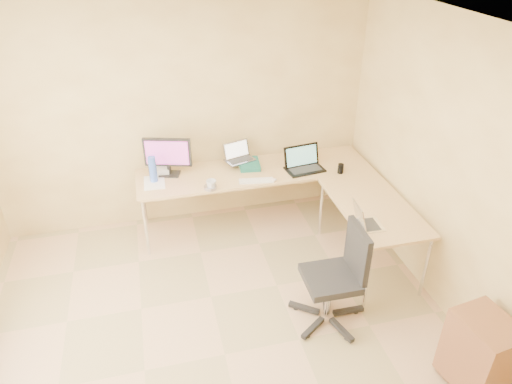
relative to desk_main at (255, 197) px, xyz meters
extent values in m
plane|color=tan|center=(-0.72, -1.85, -0.36)|extent=(4.50, 4.50, 0.00)
plane|color=white|center=(-0.72, -1.85, 2.24)|extent=(4.50, 4.50, 0.00)
plane|color=#E0C787|center=(-0.72, 0.40, 0.93)|extent=(4.50, 0.00, 4.50)
plane|color=#E0C787|center=(1.38, -1.85, 0.93)|extent=(0.00, 4.50, 4.50)
cube|color=tan|center=(0.00, 0.00, 0.00)|extent=(2.65, 0.70, 0.73)
cube|color=tan|center=(0.98, -1.00, 0.00)|extent=(0.70, 1.30, 0.73)
cube|color=black|center=(-0.95, 0.13, 0.59)|extent=(0.54, 0.31, 0.44)
cube|color=#165B4D|center=(-0.04, 0.11, 0.39)|extent=(0.26, 0.34, 0.05)
cube|color=#9293A8|center=(-0.14, 0.17, 0.52)|extent=(0.38, 0.33, 0.21)
cube|color=black|center=(0.55, -0.14, 0.50)|extent=(0.46, 0.36, 0.27)
cube|color=white|center=(-0.05, -0.26, 0.37)|extent=(0.38, 0.16, 0.02)
ellipsoid|color=silver|center=(0.13, -0.30, 0.38)|extent=(0.10, 0.09, 0.03)
imported|color=silver|center=(-0.55, -0.30, 0.42)|extent=(0.13, 0.13, 0.10)
cylinder|color=#B5B5D1|center=(-0.56, -0.29, 0.38)|extent=(0.17, 0.17, 0.03)
cylinder|color=blue|center=(-1.13, 0.01, 0.51)|extent=(0.10, 0.10, 0.30)
cube|color=white|center=(-1.13, -0.02, 0.37)|extent=(0.23, 0.32, 0.01)
cube|color=white|center=(-1.04, 0.17, 0.40)|extent=(0.21, 0.16, 0.07)
cylinder|color=beige|center=(-1.02, 0.20, 0.51)|extent=(0.27, 0.27, 0.29)
cylinder|color=black|center=(0.91, -0.30, 0.42)|extent=(0.07, 0.07, 0.11)
cube|color=silver|center=(0.76, -1.33, 0.47)|extent=(0.32, 0.26, 0.20)
cube|color=black|center=(0.27, -1.66, 0.14)|extent=(0.60, 0.60, 0.99)
cube|color=brown|center=(1.13, -2.60, -0.01)|extent=(0.43, 0.51, 0.64)
camera|label=1|loc=(-1.12, -4.54, 2.88)|focal=32.83mm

